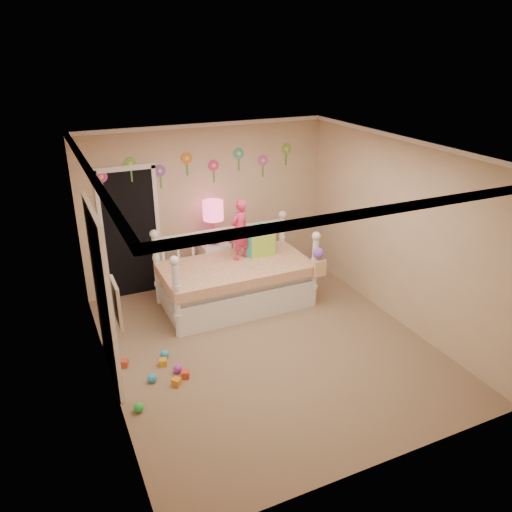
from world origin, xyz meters
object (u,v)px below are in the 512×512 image
daybed (235,268)px  table_lamp (213,216)px  child (240,230)px  nightstand (215,265)px

daybed → table_lamp: (-0.06, 0.72, 0.61)m
daybed → child: 0.57m
daybed → nightstand: 0.76m
table_lamp → nightstand: bearing=90.0°
daybed → child: bearing=45.6°
daybed → child: size_ratio=2.40×
nightstand → child: bearing=-74.2°
daybed → table_lamp: bearing=95.0°
child → table_lamp: bearing=-95.0°
daybed → nightstand: bearing=95.0°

